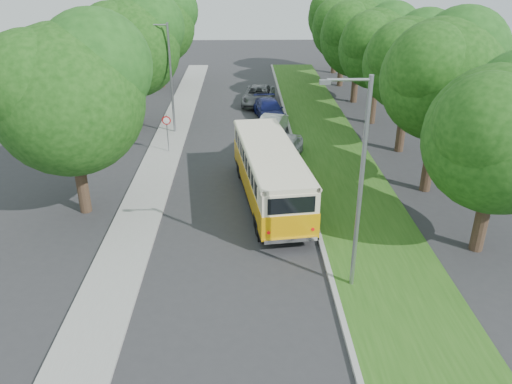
{
  "coord_description": "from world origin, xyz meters",
  "views": [
    {
      "loc": [
        0.28,
        -18.0,
        11.32
      ],
      "look_at": [
        0.83,
        2.8,
        1.5
      ],
      "focal_mm": 35.0,
      "sensor_mm": 36.0,
      "label": 1
    }
  ],
  "objects_px": {
    "car_blue": "(269,110)",
    "car_grey": "(258,95)",
    "lamppost_near": "(359,181)",
    "vintage_bus": "(270,175)",
    "car_silver": "(286,148)",
    "car_white": "(271,127)",
    "lamppost_far": "(169,75)"
  },
  "relations": [
    {
      "from": "car_silver",
      "to": "car_blue",
      "type": "relative_size",
      "value": 0.82
    },
    {
      "from": "car_white",
      "to": "car_blue",
      "type": "height_order",
      "value": "car_blue"
    },
    {
      "from": "lamppost_far",
      "to": "lamppost_near",
      "type": "bearing_deg",
      "value": -64.29
    },
    {
      "from": "car_white",
      "to": "car_blue",
      "type": "xyz_separation_m",
      "value": [
        0.1,
        4.2,
        0.01
      ]
    },
    {
      "from": "lamppost_near",
      "to": "car_blue",
      "type": "height_order",
      "value": "lamppost_near"
    },
    {
      "from": "vintage_bus",
      "to": "car_blue",
      "type": "distance_m",
      "value": 14.54
    },
    {
      "from": "car_white",
      "to": "car_grey",
      "type": "height_order",
      "value": "car_grey"
    },
    {
      "from": "vintage_bus",
      "to": "car_silver",
      "type": "relative_size",
      "value": 2.5
    },
    {
      "from": "vintage_bus",
      "to": "car_silver",
      "type": "distance_m",
      "value": 6.18
    },
    {
      "from": "car_blue",
      "to": "car_grey",
      "type": "distance_m",
      "value": 4.29
    },
    {
      "from": "lamppost_near",
      "to": "lamppost_far",
      "type": "distance_m",
      "value": 20.53
    },
    {
      "from": "car_blue",
      "to": "car_grey",
      "type": "relative_size",
      "value": 0.92
    },
    {
      "from": "lamppost_far",
      "to": "car_white",
      "type": "distance_m",
      "value": 7.72
    },
    {
      "from": "vintage_bus",
      "to": "car_grey",
      "type": "relative_size",
      "value": 1.87
    },
    {
      "from": "vintage_bus",
      "to": "car_silver",
      "type": "height_order",
      "value": "vintage_bus"
    },
    {
      "from": "lamppost_near",
      "to": "vintage_bus",
      "type": "height_order",
      "value": "lamppost_near"
    },
    {
      "from": "lamppost_far",
      "to": "car_grey",
      "type": "xyz_separation_m",
      "value": [
        6.28,
        7.56,
        -3.38
      ]
    },
    {
      "from": "car_white",
      "to": "car_grey",
      "type": "distance_m",
      "value": 8.46
    },
    {
      "from": "car_grey",
      "to": "car_silver",
      "type": "bearing_deg",
      "value": -75.63
    },
    {
      "from": "lamppost_far",
      "to": "car_blue",
      "type": "distance_m",
      "value": 8.45
    },
    {
      "from": "car_silver",
      "to": "car_white",
      "type": "height_order",
      "value": "car_white"
    },
    {
      "from": "lamppost_near",
      "to": "car_silver",
      "type": "relative_size",
      "value": 2.01
    },
    {
      "from": "lamppost_far",
      "to": "car_blue",
      "type": "xyz_separation_m",
      "value": [
        6.98,
        3.33,
        -3.41
      ]
    },
    {
      "from": "vintage_bus",
      "to": "car_blue",
      "type": "height_order",
      "value": "vintage_bus"
    },
    {
      "from": "lamppost_near",
      "to": "vintage_bus",
      "type": "xyz_separation_m",
      "value": [
        -2.63,
        7.32,
        -2.89
      ]
    },
    {
      "from": "vintage_bus",
      "to": "car_grey",
      "type": "bearing_deg",
      "value": 82.75
    },
    {
      "from": "car_silver",
      "to": "vintage_bus",
      "type": "bearing_deg",
      "value": -85.28
    },
    {
      "from": "lamppost_far",
      "to": "vintage_bus",
      "type": "xyz_separation_m",
      "value": [
        6.27,
        -11.18,
        -2.64
      ]
    },
    {
      "from": "lamppost_near",
      "to": "car_white",
      "type": "xyz_separation_m",
      "value": [
        -2.03,
        17.62,
        -3.67
      ]
    },
    {
      "from": "lamppost_near",
      "to": "car_grey",
      "type": "bearing_deg",
      "value": 95.76
    },
    {
      "from": "lamppost_near",
      "to": "vintage_bus",
      "type": "distance_m",
      "value": 8.3
    },
    {
      "from": "lamppost_near",
      "to": "car_silver",
      "type": "xyz_separation_m",
      "value": [
        -1.3,
        13.3,
        -3.69
      ]
    }
  ]
}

